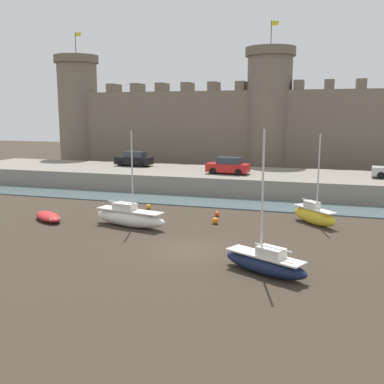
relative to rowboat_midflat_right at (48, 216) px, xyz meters
The scene contains 13 objects.
ground_plane 12.26m from the rowboat_midflat_right, 17.26° to the right, with size 160.00×160.00×0.00m, color #382D23.
water_channel 15.28m from the rowboat_midflat_right, 40.01° to the left, with size 80.00×4.50×0.10m, color slate.
quay_road 20.71m from the rowboat_midflat_right, 55.57° to the left, with size 63.89×10.00×1.75m, color gray.
castle 31.11m from the rowboat_midflat_right, 67.45° to the left, with size 57.78×5.89×18.14m.
rowboat_midflat_right is the anchor object (origin of this frame).
sailboat_foreground_right 17.46m from the rowboat_midflat_right, 20.70° to the right, with size 4.61×3.11×6.90m.
sailboat_foreground_left 6.28m from the rowboat_midflat_right, ahead, with size 5.71×2.37×6.46m.
sailboat_near_channel_left 18.76m from the rowboat_midflat_right, 14.13° to the left, with size 3.43×3.51×6.24m.
mooring_buoy_off_centre 11.94m from the rowboat_midflat_right, 12.71° to the left, with size 0.47×0.47×0.47m, color orange.
mooring_buoy_mid_mud 7.85m from the rowboat_midflat_right, 47.34° to the left, with size 0.40×0.40×0.40m, color orange.
mooring_buoy_near_channel 12.21m from the rowboat_midflat_right, 23.49° to the left, with size 0.39×0.39×0.39m, color #E04C1E.
car_quay_centre_west 18.45m from the rowboat_midflat_right, 58.31° to the left, with size 4.20×2.07×1.62m.
car_quay_west 19.05m from the rowboat_midflat_right, 95.53° to the left, with size 4.20×2.07×1.62m.
Camera 1 is at (7.36, -23.16, 7.65)m, focal length 42.00 mm.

